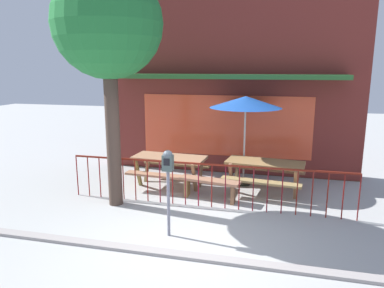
{
  "coord_description": "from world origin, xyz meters",
  "views": [
    {
      "loc": [
        1.47,
        -5.43,
        2.95
      ],
      "look_at": [
        -0.39,
        2.11,
        1.28
      ],
      "focal_mm": 33.45,
      "sensor_mm": 36.0,
      "label": 1
    }
  ],
  "objects": [
    {
      "name": "ground",
      "position": [
        0.0,
        0.0,
        0.0
      ],
      "size": [
        40.0,
        40.0,
        0.0
      ],
      "primitive_type": "plane",
      "color": "#A5A7A5"
    },
    {
      "name": "pub_storefront",
      "position": [
        0.0,
        4.6,
        2.83
      ],
      "size": [
        7.27,
        1.29,
        5.7
      ],
      "color": "#3C270F",
      "rests_on": "ground"
    },
    {
      "name": "patio_fence_front",
      "position": [
        0.0,
        1.71,
        0.66
      ],
      "size": [
        6.13,
        0.04,
        0.97
      ],
      "color": "maroon",
      "rests_on": "ground"
    },
    {
      "name": "picnic_table_left",
      "position": [
        -1.15,
        2.83,
        0.61
      ],
      "size": [
        1.88,
        1.47,
        0.79
      ],
      "color": "#A67755",
      "rests_on": "ground"
    },
    {
      "name": "picnic_table_right",
      "position": [
        1.2,
        2.89,
        0.61
      ],
      "size": [
        1.95,
        1.57,
        0.79
      ],
      "color": "olive",
      "rests_on": "ground"
    },
    {
      "name": "patio_umbrella",
      "position": [
        0.65,
        3.41,
        2.1
      ],
      "size": [
        1.77,
        1.77,
        2.26
      ],
      "color": "black",
      "rests_on": "ground"
    },
    {
      "name": "patio_bench",
      "position": [
        0.01,
        2.15,
        0.35
      ],
      "size": [
        1.43,
        0.57,
        0.48
      ],
      "color": "#9C6B50",
      "rests_on": "ground"
    },
    {
      "name": "parking_meter_near",
      "position": [
        -0.35,
        0.22,
        1.21
      ],
      "size": [
        0.18,
        0.17,
        1.57
      ],
      "color": "slate",
      "rests_on": "ground"
    },
    {
      "name": "street_tree",
      "position": [
        -1.94,
        1.39,
        3.75
      ],
      "size": [
        2.21,
        2.21,
        4.91
      ],
      "color": "#48362D",
      "rests_on": "ground"
    },
    {
      "name": "curb_edge",
      "position": [
        0.0,
        -0.44,
        0.0
      ],
      "size": [
        10.18,
        0.2,
        0.11
      ],
      "primitive_type": "cube",
      "color": "gray",
      "rests_on": "ground"
    }
  ]
}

